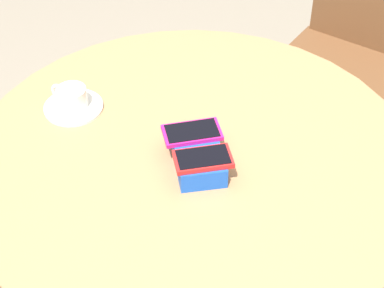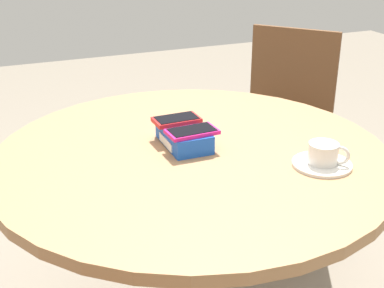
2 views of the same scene
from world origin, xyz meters
name	(u,v)px [view 2 (image 2 of 2)]	position (x,y,z in m)	size (l,w,h in m)	color
round_table	(192,189)	(0.00, 0.00, 0.65)	(1.05, 1.05, 0.77)	#2D2D2D
phone_box	(184,136)	(-0.04, -0.01, 0.79)	(0.18, 0.11, 0.05)	blue
phone_red	(177,120)	(-0.09, -0.01, 0.83)	(0.07, 0.13, 0.01)	red
phone_magenta	(190,132)	(0.00, 0.00, 0.82)	(0.08, 0.13, 0.01)	#D11975
saucer	(322,164)	(0.21, 0.27, 0.77)	(0.15, 0.15, 0.01)	silver
coffee_cup	(324,153)	(0.21, 0.27, 0.80)	(0.08, 0.09, 0.05)	silver
chair_near_window	(281,137)	(-0.58, 0.64, 0.48)	(0.54, 0.54, 0.91)	brown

